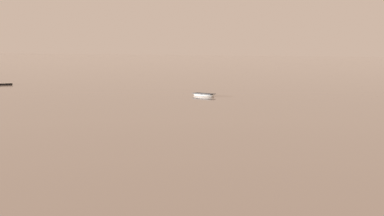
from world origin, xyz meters
name	(u,v)px	position (x,y,z in m)	size (l,w,h in m)	color
rowboat_moored_4	(5,84)	(-66.03, 78.13, 0.15)	(3.20, 3.49, 0.56)	black
rowboat_moored_5	(204,95)	(-13.81, 72.93, 0.20)	(4.81, 2.64, 0.72)	white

